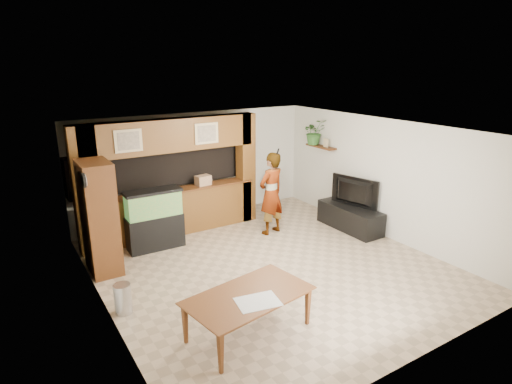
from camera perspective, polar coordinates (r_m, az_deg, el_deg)
floor at (r=8.30m, az=1.77°, el=-9.81°), size 6.50×6.50×0.00m
ceiling at (r=7.49m, az=1.96°, el=8.23°), size 6.50×6.50×0.00m
wall_back at (r=10.55m, az=-8.07°, el=3.45°), size 6.00×0.00×6.00m
wall_left at (r=6.70m, az=-20.04°, el=-5.47°), size 0.00×6.50×6.50m
wall_right at (r=9.73m, az=16.68°, el=1.75°), size 0.00×6.50×6.50m
partition at (r=9.65m, az=-11.70°, el=2.06°), size 4.20×0.99×2.60m
wall_clock at (r=7.46m, az=-21.96°, el=1.45°), size 0.05×0.25×0.25m
wall_shelf at (r=10.89m, az=8.64°, el=6.01°), size 0.25×0.90×0.04m
pantry_cabinet at (r=8.23m, az=-20.17°, el=-3.26°), size 0.52×0.85×2.08m
trash_can at (r=7.09m, az=-17.33°, el=-13.43°), size 0.26×0.26×0.49m
aquarium at (r=9.05m, az=-13.38°, el=-3.67°), size 1.14×0.43×1.27m
tv_stand at (r=10.17m, az=12.42°, el=-3.36°), size 0.60×1.63×0.54m
television at (r=9.98m, az=12.64°, el=-0.06°), size 0.44×1.19×0.68m
photo_frame at (r=10.73m, az=9.31°, el=6.49°), size 0.04×0.16×0.21m
potted_plant at (r=10.99m, az=7.77°, el=7.94°), size 0.67×0.61×0.64m
person at (r=9.50m, az=2.04°, el=-0.21°), size 0.76×0.59×1.86m
microphone at (r=9.16m, az=2.93°, el=5.40°), size 0.03×0.09×0.15m
dining_table at (r=6.29m, az=-0.78°, el=-16.09°), size 1.90×1.25×0.62m
newspaper_a at (r=5.98m, az=0.25°, el=-14.42°), size 0.64×0.52×0.01m
counter_box at (r=9.80m, az=-7.08°, el=1.55°), size 0.36×0.27×0.22m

